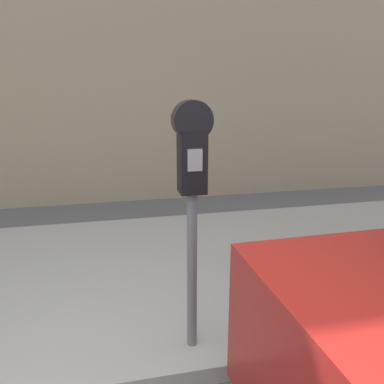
% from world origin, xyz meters
% --- Properties ---
extents(sidewalk, '(24.00, 2.80, 0.12)m').
position_xyz_m(sidewalk, '(0.00, 2.20, 0.06)').
color(sidewalk, '#ADAAA3').
rests_on(sidewalk, ground_plane).
extents(parking_meter, '(0.22, 0.15, 1.56)m').
position_xyz_m(parking_meter, '(0.53, 1.05, 1.24)').
color(parking_meter, slate).
rests_on(parking_meter, sidewalk).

